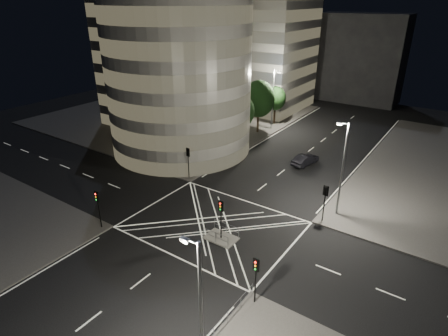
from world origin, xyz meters
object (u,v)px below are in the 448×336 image
Objects in this scene: street_lamp_right_far at (342,167)px; street_lamp_right_near at (200,312)px; traffic_signal_nr at (256,272)px; street_lamp_left_near at (209,125)px; central_island at (221,238)px; traffic_signal_nl at (98,203)px; sedan at (305,160)px; street_lamp_left_far at (273,98)px; traffic_signal_fr at (325,197)px; traffic_signal_island at (221,212)px; traffic_signal_fl at (188,157)px.

street_lamp_right_far and street_lamp_right_near have the same top height.
street_lamp_left_near reaches higher than traffic_signal_nr.
street_lamp_left_near is at bearing 130.27° from central_island.
street_lamp_left_near is (-0.64, 18.80, 2.63)m from traffic_signal_nl.
traffic_signal_nl is 0.40× the size of street_lamp_right_far.
street_lamp_right_near reaches higher than sedan.
central_island is at bearing -49.73° from street_lamp_left_near.
street_lamp_left_far and street_lamp_right_near have the same top height.
traffic_signal_nl is at bearing -139.09° from street_lamp_right_far.
street_lamp_right_near is (18.87, -44.00, 0.00)m from street_lamp_left_far.
traffic_signal_fr is 13.60m from traffic_signal_nr.
traffic_signal_fr and traffic_signal_island have the same top height.
traffic_signal_island is at bearing -37.54° from traffic_signal_fl.
street_lamp_right_far is at bearing 90.00° from street_lamp_right_near.
traffic_signal_fl is at bearing -83.03° from street_lamp_left_near.
traffic_signal_nr is 0.40× the size of street_lamp_left_near.
traffic_signal_fl is 13.60m from traffic_signal_nl.
traffic_signal_island is (-6.80, -8.30, 0.00)m from traffic_signal_fr.
sedan is (-0.50, 20.72, -2.17)m from traffic_signal_island.
traffic_signal_island is 0.89× the size of sedan.
sedan is at bearing 91.38° from traffic_signal_island.
traffic_signal_nr is at bearing -92.30° from street_lamp_right_far.
traffic_signal_nl is 1.00× the size of traffic_signal_fr.
traffic_signal_fr is at bearing -15.92° from street_lamp_left_near.
central_island is 9.08m from traffic_signal_nr.
traffic_signal_nl is 22.24m from traffic_signal_fr.
central_island is at bearing 0.00° from traffic_signal_island.
traffic_signal_nr is 1.00× the size of traffic_signal_island.
traffic_signal_fl is 18.55m from street_lamp_right_far.
central_island is 11.10m from traffic_signal_fr.
street_lamp_left_near is at bearing 44.77° from sedan.
traffic_signal_fr is 19.14m from street_lamp_left_near.
central_island is at bearing -125.30° from street_lamp_right_far.
central_island is at bearing -70.05° from street_lamp_left_far.
traffic_signal_fl is at bearing 61.67° from sedan.
street_lamp_left_far reaches higher than traffic_signal_nr.
street_lamp_left_far is 47.88m from street_lamp_right_near.
street_lamp_left_far and street_lamp_right_far have the same top height.
traffic_signal_nr and traffic_signal_island have the same top height.
traffic_signal_nr is (17.60, 0.00, 0.00)m from traffic_signal_nl.
traffic_signal_fr is (6.80, 8.30, 2.84)m from central_island.
street_lamp_right_near is at bearing -21.55° from traffic_signal_nl.
street_lamp_left_far is (-11.44, 31.50, 2.63)m from traffic_signal_island.
traffic_signal_island is at bearing -49.73° from street_lamp_left_near.
street_lamp_right_far is (7.44, 10.50, 2.63)m from traffic_signal_island.
street_lamp_right_far reaches higher than sedan.
traffic_signal_fr is 3.48m from street_lamp_right_far.
street_lamp_left_near is at bearing 96.97° from traffic_signal_fl.
street_lamp_right_near is (18.87, -26.00, 0.00)m from street_lamp_left_near.
central_island is at bearing -37.54° from traffic_signal_fl.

